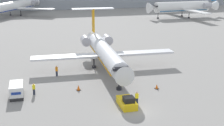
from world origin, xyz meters
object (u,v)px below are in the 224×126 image
Objects in this scene: airplane_parked_far_left at (184,7)px; worker_near_tug at (137,98)px; traffic_cone_left at (78,88)px; airplane_main at (104,51)px; worker_on_apron at (34,89)px; airplane_parked_far_right at (13,6)px; luggage_cart at (17,90)px; traffic_cone_right at (157,87)px; worker_by_wing at (57,71)px; pushback_tug at (127,102)px.

worker_near_tug is at bearing -121.19° from airplane_parked_far_left.
traffic_cone_left is at bearing 133.98° from worker_near_tug.
worker_on_apron is (-12.63, -9.89, -2.27)m from airplane_main.
airplane_main is 0.75× the size of airplane_parked_far_right.
luggage_cart is 8.71m from traffic_cone_left.
airplane_main reaches higher than traffic_cone_left.
airplane_parked_far_right is at bearing 104.79° from traffic_cone_right.
airplane_main is at bearing -128.31° from airplane_parked_far_left.
worker_on_apron reaches higher than worker_near_tug.
traffic_cone_right is (20.09, -2.15, -0.60)m from luggage_cart.
airplane_parked_far_left is at bearing 49.23° from worker_on_apron.
luggage_cart is 4.62× the size of traffic_cone_left.
luggage_cart is 0.12× the size of airplane_parked_far_left.
airplane_parked_far_left is (39.75, 68.94, 3.71)m from traffic_cone_right.
worker_by_wing is 80.33m from airplane_parked_far_right.
worker_on_apron is 0.05× the size of airplane_parked_far_right.
airplane_parked_far_left is (45.99, 73.92, 3.47)m from pushback_tug.
airplane_main is 17.35m from pushback_tug.
worker_on_apron is 0.06× the size of airplane_parked_far_left.
airplane_parked_far_left reaches higher than worker_on_apron.
airplane_main reaches higher than worker_near_tug.
airplane_parked_far_left reaches higher than airplane_main.
worker_by_wing is 7.82m from traffic_cone_left.
luggage_cart is at bearing -131.86° from airplane_parked_far_left.
traffic_cone_left is at bearing -127.53° from airplane_parked_far_left.
airplane_main is at bearing 86.30° from pushback_tug.
airplane_main is at bearing 57.35° from traffic_cone_left.
airplane_main is 7.46× the size of pushback_tug.
luggage_cart is at bearing 156.42° from worker_near_tug.
pushback_tug is at bearing -163.94° from worker_near_tug.
airplane_parked_far_right is (-23.61, 89.43, 3.57)m from traffic_cone_right.
airplane_parked_far_left is (51.15, 66.59, 3.66)m from traffic_cone_left.
traffic_cone_left is 11.64m from traffic_cone_right.
worker_by_wing is at bearing 122.64° from worker_near_tug.
airplane_parked_far_right is (-5.85, 87.18, 3.01)m from worker_on_apron.
traffic_cone_left is (8.69, 0.20, -0.54)m from luggage_cart.
pushback_tug reaches higher than traffic_cone_left.
worker_near_tug is 14.69m from worker_on_apron.
luggage_cart is 87.40m from airplane_parked_far_right.
traffic_cone_right is at bearing -6.12° from luggage_cart.
traffic_cone_left is (-6.66, 6.90, -0.50)m from worker_near_tug.
worker_near_tug is at bearing -57.36° from worker_by_wing.
luggage_cart is 2.22× the size of worker_near_tug.
airplane_main is 13.48m from traffic_cone_right.
pushback_tug is 0.12× the size of airplane_parked_far_left.
airplane_main is 16.85m from worker_near_tug.
luggage_cart is at bearing 173.88° from traffic_cone_right.
worker_by_wing reaches higher than worker_on_apron.
worker_on_apron is 88.12m from airplane_parked_far_left.
pushback_tug is 2.03× the size of worker_by_wing.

